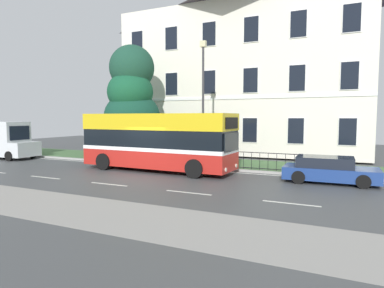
{
  "coord_description": "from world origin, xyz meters",
  "views": [
    {
      "loc": [
        9.66,
        -13.65,
        3.03
      ],
      "look_at": [
        1.5,
        3.92,
        1.46
      ],
      "focal_mm": 31.06,
      "sensor_mm": 36.0,
      "label": 1
    }
  ],
  "objects_px": {
    "litter_bin": "(179,154)",
    "parked_hatchback_00": "(329,170)",
    "georgian_townhouse": "(249,70)",
    "evergreen_tree": "(133,117)",
    "single_decker_bus": "(157,141)",
    "street_lamp_post": "(203,95)",
    "white_panel_van": "(3,140)"
  },
  "relations": [
    {
      "from": "parked_hatchback_00",
      "to": "litter_bin",
      "type": "height_order",
      "value": "litter_bin"
    },
    {
      "from": "georgian_townhouse",
      "to": "street_lamp_post",
      "type": "distance_m",
      "value": 10.61
    },
    {
      "from": "single_decker_bus",
      "to": "parked_hatchback_00",
      "type": "bearing_deg",
      "value": 4.46
    },
    {
      "from": "street_lamp_post",
      "to": "litter_bin",
      "type": "height_order",
      "value": "street_lamp_post"
    },
    {
      "from": "street_lamp_post",
      "to": "evergreen_tree",
      "type": "bearing_deg",
      "value": 166.85
    },
    {
      "from": "georgian_townhouse",
      "to": "single_decker_bus",
      "type": "xyz_separation_m",
      "value": [
        -1.67,
        -12.89,
        -5.48
      ]
    },
    {
      "from": "evergreen_tree",
      "to": "white_panel_van",
      "type": "height_order",
      "value": "evergreen_tree"
    },
    {
      "from": "georgian_townhouse",
      "to": "white_panel_van",
      "type": "xyz_separation_m",
      "value": [
        -14.93,
        -12.74,
        -5.8
      ]
    },
    {
      "from": "georgian_townhouse",
      "to": "white_panel_van",
      "type": "height_order",
      "value": "georgian_townhouse"
    },
    {
      "from": "evergreen_tree",
      "to": "litter_bin",
      "type": "bearing_deg",
      "value": -15.53
    },
    {
      "from": "white_panel_van",
      "to": "parked_hatchback_00",
      "type": "distance_m",
      "value": 22.24
    },
    {
      "from": "white_panel_van",
      "to": "georgian_townhouse",
      "type": "bearing_deg",
      "value": 37.89
    },
    {
      "from": "parked_hatchback_00",
      "to": "street_lamp_post",
      "type": "relative_size",
      "value": 0.56
    },
    {
      "from": "evergreen_tree",
      "to": "street_lamp_post",
      "type": "xyz_separation_m",
      "value": [
        6.14,
        -1.44,
        1.3
      ]
    },
    {
      "from": "georgian_townhouse",
      "to": "street_lamp_post",
      "type": "relative_size",
      "value": 2.64
    },
    {
      "from": "white_panel_van",
      "to": "litter_bin",
      "type": "distance_m",
      "value": 13.43
    },
    {
      "from": "evergreen_tree",
      "to": "single_decker_bus",
      "type": "bearing_deg",
      "value": -42.41
    },
    {
      "from": "georgian_townhouse",
      "to": "single_decker_bus",
      "type": "distance_m",
      "value": 14.1
    },
    {
      "from": "georgian_townhouse",
      "to": "evergreen_tree",
      "type": "relative_size",
      "value": 2.28
    },
    {
      "from": "georgian_townhouse",
      "to": "street_lamp_post",
      "type": "bearing_deg",
      "value": -90.04
    },
    {
      "from": "white_panel_van",
      "to": "parked_hatchback_00",
      "type": "height_order",
      "value": "white_panel_van"
    },
    {
      "from": "single_decker_bus",
      "to": "white_panel_van",
      "type": "xyz_separation_m",
      "value": [
        -13.27,
        0.15,
        -0.32
      ]
    },
    {
      "from": "single_decker_bus",
      "to": "parked_hatchback_00",
      "type": "distance_m",
      "value": 9.03
    },
    {
      "from": "evergreen_tree",
      "to": "parked_hatchback_00",
      "type": "distance_m",
      "value": 14.15
    },
    {
      "from": "white_panel_van",
      "to": "parked_hatchback_00",
      "type": "relative_size",
      "value": 1.19
    },
    {
      "from": "georgian_townhouse",
      "to": "street_lamp_post",
      "type": "height_order",
      "value": "georgian_townhouse"
    },
    {
      "from": "street_lamp_post",
      "to": "litter_bin",
      "type": "distance_m",
      "value": 4.1
    },
    {
      "from": "litter_bin",
      "to": "parked_hatchback_00",
      "type": "bearing_deg",
      "value": -15.34
    },
    {
      "from": "white_panel_van",
      "to": "evergreen_tree",
      "type": "bearing_deg",
      "value": 21.62
    },
    {
      "from": "white_panel_van",
      "to": "street_lamp_post",
      "type": "distance_m",
      "value": 15.43
    },
    {
      "from": "parked_hatchback_00",
      "to": "street_lamp_post",
      "type": "bearing_deg",
      "value": 161.45
    },
    {
      "from": "street_lamp_post",
      "to": "litter_bin",
      "type": "bearing_deg",
      "value": 172.78
    }
  ]
}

